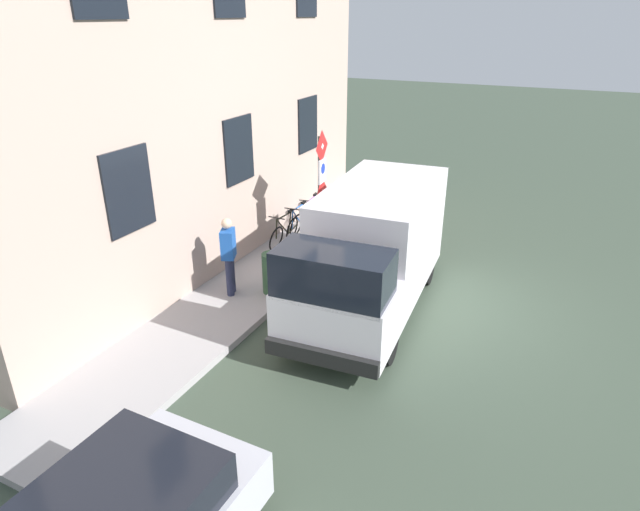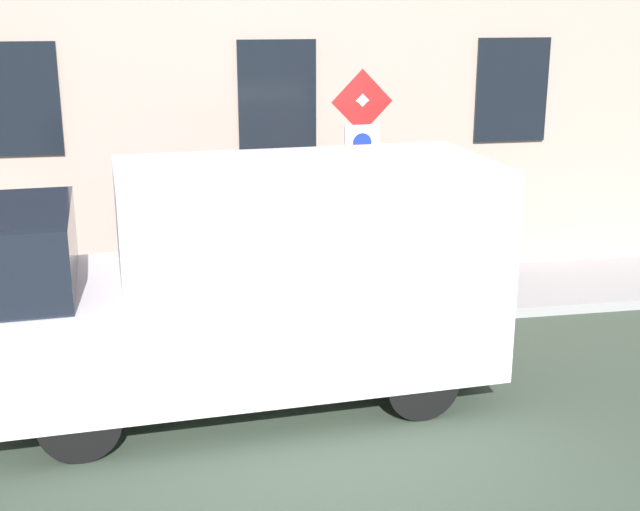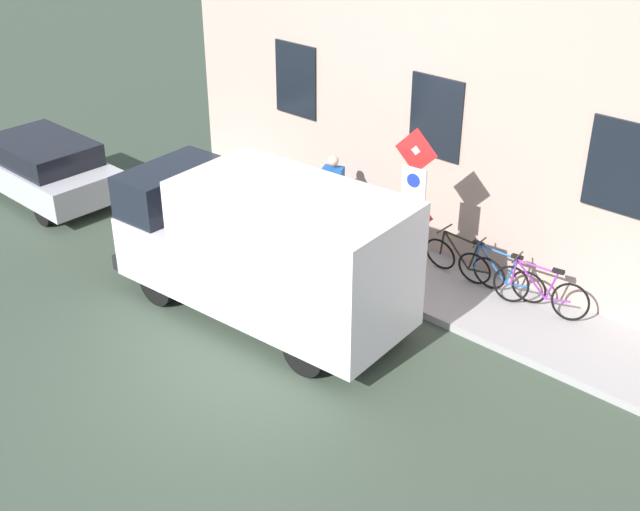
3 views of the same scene
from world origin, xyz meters
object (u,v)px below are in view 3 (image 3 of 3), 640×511
bicycle_black (464,261)px  pedestrian (333,193)px  bicycle_purple (540,291)px  bicycle_blue (501,275)px  delivery_van (265,247)px  sign_post_stacked (414,197)px  parked_hatchback (42,166)px  litter_bin (323,235)px

bicycle_black → pedestrian: 2.99m
bicycle_purple → bicycle_blue: size_ratio=1.00×
bicycle_purple → bicycle_blue: same height
bicycle_purple → bicycle_black: bearing=-8.0°
delivery_van → bicycle_blue: 4.20m
bicycle_purple → bicycle_black: same height
pedestrian → sign_post_stacked: bearing=-133.9°
bicycle_blue → bicycle_black: size_ratio=1.00×
sign_post_stacked → bicycle_blue: (1.19, -1.12, -1.57)m
bicycle_purple → pedestrian: bearing=-4.6°
parked_hatchback → litter_bin: parked_hatchback is taller
sign_post_stacked → litter_bin: bearing=86.0°
sign_post_stacked → litter_bin: 2.60m
pedestrian → litter_bin: 1.02m
bicycle_blue → bicycle_black: bearing=-3.8°
parked_hatchback → litter_bin: (1.90, -6.67, -0.14)m
bicycle_blue → delivery_van: bearing=44.8°
parked_hatchback → pedestrian: size_ratio=2.34×
delivery_van → bicycle_purple: size_ratio=3.18×
delivery_van → litter_bin: size_ratio=6.06×
bicycle_blue → pedestrian: size_ratio=1.00×
sign_post_stacked → parked_hatchback: 9.07m
parked_hatchback → bicycle_purple: parked_hatchback is taller
delivery_van → bicycle_blue: delivery_van is taller
delivery_van → parked_hatchback: (0.14, 7.20, -0.60)m
bicycle_black → litter_bin: (-1.05, 2.48, 0.08)m
bicycle_black → litter_bin: bearing=23.3°
delivery_van → bicycle_purple: delivery_van is taller
pedestrian → delivery_van: bearing=174.9°
delivery_van → pedestrian: bearing=-74.9°
delivery_van → parked_hatchback: size_ratio=1.35×
parked_hatchback → bicycle_blue: 10.35m
bicycle_blue → pedestrian: 3.74m
sign_post_stacked → bicycle_purple: 2.73m
pedestrian → bicycle_black: bearing=-108.9°
delivery_van → pedestrian: size_ratio=3.17×
bicycle_purple → bicycle_black: 1.53m
parked_hatchback → bicycle_purple: bearing=-163.6°
delivery_van → bicycle_purple: (3.09, -3.49, -0.82)m
parked_hatchback → bicycle_blue: bearing=-162.4°
sign_post_stacked → delivery_van: (-1.90, 1.60, -0.75)m
sign_post_stacked → pedestrian: bearing=70.1°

